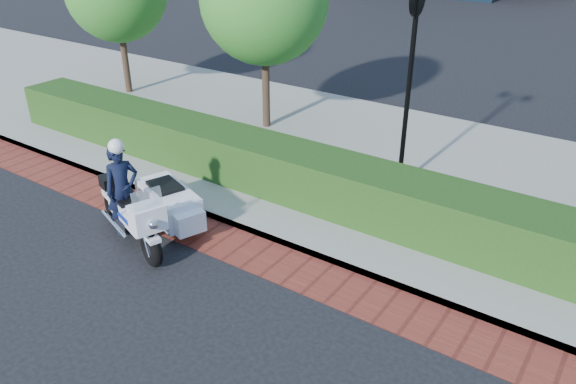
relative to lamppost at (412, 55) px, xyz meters
The scene contains 7 objects.
ground 6.07m from the lamppost, 100.89° to the right, with size 120.00×120.00×0.00m, color black.
brick_strip 4.84m from the lamppost, 105.12° to the right, with size 60.00×1.00×0.01m, color maroon.
sidewalk 3.16m from the lamppost, 141.34° to the left, with size 60.00×8.00×0.15m, color gray.
hedge_main 2.98m from the lamppost, 122.01° to the right, with size 18.00×1.20×1.00m, color #123411.
lamppost is the anchor object (origin of this frame).
tree_b 4.71m from the lamppost, 163.89° to the left, with size 3.20×3.20×4.89m.
police_motorcycle 5.78m from the lamppost, 126.02° to the right, with size 2.36×2.12×1.97m.
Camera 1 is at (5.15, -5.04, 5.55)m, focal length 35.00 mm.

